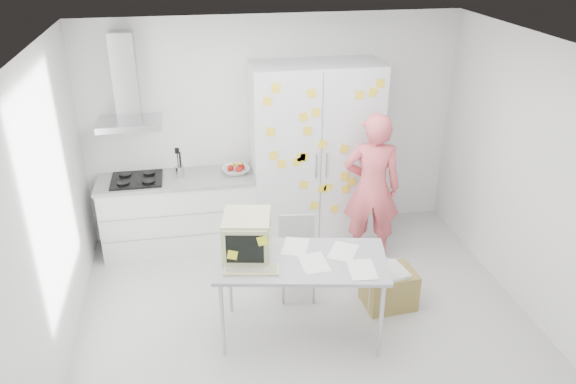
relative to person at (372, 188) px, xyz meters
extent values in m
cube|color=silver|center=(-0.98, -1.06, -0.90)|extent=(4.50, 4.00, 0.02)
cube|color=white|center=(-0.98, 0.94, 0.46)|extent=(4.50, 0.02, 2.70)
cube|color=white|center=(-3.23, -1.06, 0.46)|extent=(0.02, 4.00, 2.70)
cube|color=white|center=(1.27, -1.06, 0.46)|extent=(0.02, 4.00, 2.70)
cube|color=white|center=(-0.98, -1.06, 1.81)|extent=(4.50, 4.00, 0.02)
cube|color=white|center=(-2.18, 0.64, -0.45)|extent=(1.80, 0.60, 0.88)
cube|color=gray|center=(-2.18, 0.33, -0.31)|extent=(1.76, 0.01, 0.01)
cube|color=gray|center=(-2.18, 0.33, -0.59)|extent=(1.76, 0.01, 0.01)
cube|color=#9E9E99|center=(-2.18, 0.64, 0.01)|extent=(1.84, 0.63, 0.04)
cube|color=black|center=(-2.63, 0.64, 0.03)|extent=(0.58, 0.50, 0.03)
cylinder|color=black|center=(-2.77, 0.52, 0.06)|extent=(0.14, 0.14, 0.02)
cylinder|color=black|center=(-2.49, 0.52, 0.06)|extent=(0.14, 0.14, 0.02)
cylinder|color=black|center=(-2.77, 0.76, 0.06)|extent=(0.14, 0.14, 0.02)
cylinder|color=black|center=(-2.49, 0.76, 0.06)|extent=(0.14, 0.14, 0.02)
cylinder|color=silver|center=(-2.13, 0.64, 0.10)|extent=(0.10, 0.10, 0.14)
cylinder|color=black|center=(-2.14, 0.65, 0.20)|extent=(0.01, 0.01, 0.30)
cylinder|color=black|center=(-2.11, 0.62, 0.20)|extent=(0.01, 0.01, 0.30)
cylinder|color=black|center=(-2.12, 0.66, 0.20)|extent=(0.01, 0.01, 0.30)
cube|color=black|center=(-2.14, 0.65, 0.36)|extent=(0.05, 0.01, 0.07)
imported|color=white|center=(-1.48, 0.64, 0.06)|extent=(0.31, 0.31, 0.08)
sphere|color=#B2140F|center=(-1.54, 0.66, 0.09)|extent=(0.08, 0.08, 0.08)
sphere|color=#B2140F|center=(-1.45, 0.59, 0.09)|extent=(0.08, 0.08, 0.08)
sphere|color=#B2140F|center=(-1.41, 0.68, 0.09)|extent=(0.08, 0.08, 0.08)
cylinder|color=yellow|center=(-1.50, 0.66, 0.14)|extent=(0.09, 0.17, 0.10)
cylinder|color=yellow|center=(-1.47, 0.66, 0.14)|extent=(0.04, 0.17, 0.10)
cylinder|color=yellow|center=(-1.45, 0.66, 0.14)|extent=(0.08, 0.17, 0.10)
cube|color=silver|center=(-2.63, 0.69, 0.71)|extent=(0.70, 0.48, 0.07)
cube|color=silver|center=(-2.63, 0.81, 1.21)|extent=(0.26, 0.24, 0.95)
cube|color=silver|center=(-0.53, 0.61, 0.21)|extent=(1.50, 0.65, 2.20)
cube|color=slate|center=(-0.53, 0.28, 0.21)|extent=(0.01, 0.01, 2.16)
cube|color=silver|center=(-0.59, 0.27, 0.21)|extent=(0.02, 0.02, 0.30)
cube|color=silver|center=(-0.47, 0.27, 0.21)|extent=(0.02, 0.02, 0.30)
cube|color=yellow|center=(-0.12, 0.28, 1.01)|extent=(0.10, 0.00, 0.10)
cube|color=yellow|center=(0.03, 0.28, 1.03)|extent=(0.12, 0.00, 0.12)
cube|color=yellow|center=(0.14, 0.28, 0.16)|extent=(0.12, 0.00, 0.12)
cube|color=yellow|center=(-0.76, 0.28, 0.32)|extent=(0.10, 0.00, 0.10)
cube|color=yellow|center=(-0.52, 0.28, 0.46)|extent=(0.12, 0.00, 0.12)
cube|color=yellow|center=(-0.15, 0.28, -0.04)|extent=(0.12, 0.00, 0.12)
cube|color=yellow|center=(-0.73, 0.28, -0.03)|extent=(0.10, 0.00, 0.10)
cube|color=yellow|center=(-0.66, 0.28, 1.06)|extent=(0.12, 0.00, 0.12)
cube|color=yellow|center=(-0.44, 0.28, -0.08)|extent=(0.12, 0.00, 0.12)
cube|color=yellow|center=(-0.12, 0.28, 0.30)|extent=(0.12, 0.00, 0.12)
cube|color=yellow|center=(-0.24, 0.28, 0.05)|extent=(0.10, 0.00, 0.10)
cube|color=yellow|center=(-0.74, 0.28, 0.79)|extent=(0.12, 0.00, 0.12)
cube|color=yellow|center=(-0.99, 0.28, 0.25)|extent=(0.10, 0.00, 0.10)
cube|color=yellow|center=(-1.08, 0.28, 0.37)|extent=(0.10, 0.00, 0.10)
cube|color=yellow|center=(-1.14, 0.28, 0.99)|extent=(0.11, 0.00, 0.11)
cube|color=yellow|center=(-0.60, 0.28, -0.31)|extent=(0.10, 0.00, 0.10)
cube|color=yellow|center=(-0.73, 0.28, 0.32)|extent=(0.11, 0.00, 0.11)
cube|color=yellow|center=(0.01, 0.28, -0.30)|extent=(0.11, 0.00, 0.11)
cube|color=yellow|center=(0.11, 0.28, 1.13)|extent=(0.10, 0.00, 0.10)
cube|color=yellow|center=(-0.70, 0.28, 0.63)|extent=(0.10, 0.00, 0.10)
cube|color=yellow|center=(-0.81, 0.28, 0.27)|extent=(0.11, 0.00, 0.11)
cube|color=yellow|center=(-0.35, 0.28, -0.38)|extent=(0.10, 0.00, 0.10)
cube|color=yellow|center=(-1.04, 0.28, 1.13)|extent=(0.10, 0.00, 0.10)
cube|color=yellow|center=(-1.11, 0.28, 0.65)|extent=(0.12, 0.00, 0.12)
cube|color=yellow|center=(-0.22, 0.28, -0.12)|extent=(0.11, 0.00, 0.11)
cube|color=yellow|center=(-0.61, 0.28, 0.84)|extent=(0.11, 0.00, 0.11)
cube|color=yellow|center=(-0.26, 0.28, 0.39)|extent=(0.11, 0.00, 0.11)
cube|color=yellow|center=(-0.51, 0.28, -0.10)|extent=(0.11, 0.00, 0.11)
imported|color=#EC5B66|center=(0.00, 0.00, 0.00)|extent=(0.73, 0.56, 1.79)
cube|color=#A5A8B0|center=(-1.06, -1.23, -0.07)|extent=(1.67, 1.06, 0.03)
cylinder|color=#BCBAC0|center=(-1.82, -1.41, -0.49)|extent=(0.05, 0.05, 0.80)
cylinder|color=#BCBAC0|center=(-0.43, -1.68, -0.49)|extent=(0.05, 0.05, 0.80)
cylinder|color=#BCBAC0|center=(-1.70, -0.78, -0.49)|extent=(0.05, 0.05, 0.80)
cylinder|color=#BCBAC0|center=(-0.30, -1.05, -0.49)|extent=(0.05, 0.05, 0.80)
cube|color=beige|center=(-1.54, -1.05, 0.15)|extent=(0.50, 0.52, 0.40)
cube|color=beige|center=(-1.58, -1.28, 0.15)|extent=(0.40, 0.10, 0.36)
cube|color=black|center=(-1.58, -1.29, 0.15)|extent=(0.33, 0.07, 0.28)
cube|color=#F5FF2E|center=(-1.69, -1.27, 0.09)|extent=(0.10, 0.02, 0.10)
cube|color=#F5FF2E|center=(-1.43, -1.32, 0.23)|extent=(0.10, 0.02, 0.11)
cube|color=beige|center=(-1.54, -1.34, -0.04)|extent=(0.51, 0.26, 0.03)
cube|color=gray|center=(-1.54, -1.34, -0.02)|extent=(0.46, 0.20, 0.01)
cube|color=white|center=(-0.97, -1.31, -0.05)|extent=(0.25, 0.34, 0.00)
cube|color=white|center=(-0.66, -1.17, -0.05)|extent=(0.37, 0.40, 0.00)
cube|color=white|center=(-0.57, -1.50, -0.05)|extent=(0.26, 0.35, 0.00)
cube|color=white|center=(-1.08, -1.00, -0.05)|extent=(0.33, 0.39, 0.00)
cube|color=#A1A29F|center=(-0.98, -0.62, -0.47)|extent=(0.44, 0.44, 0.04)
cube|color=#A1A29F|center=(-0.95, -0.44, -0.24)|extent=(0.38, 0.07, 0.43)
cylinder|color=#9E9DA2|center=(-1.15, -0.76, -0.69)|extent=(0.03, 0.03, 0.40)
cylinder|color=#9E9DA2|center=(-0.84, -0.79, -0.69)|extent=(0.03, 0.03, 0.40)
cylinder|color=#9E9DA2|center=(-1.11, -0.44, -0.69)|extent=(0.03, 0.03, 0.40)
cylinder|color=#9E9DA2|center=(-0.80, -0.48, -0.69)|extent=(0.03, 0.03, 0.40)
cube|color=olive|center=(-0.08, -0.95, -0.69)|extent=(0.53, 0.44, 0.40)
cube|color=silver|center=(-0.05, -0.97, -0.47)|extent=(0.30, 0.36, 0.04)
cube|color=silver|center=(-0.11, -0.91, -0.45)|extent=(0.27, 0.34, 0.00)
camera|label=1|loc=(-1.96, -5.48, 2.73)|focal=35.00mm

